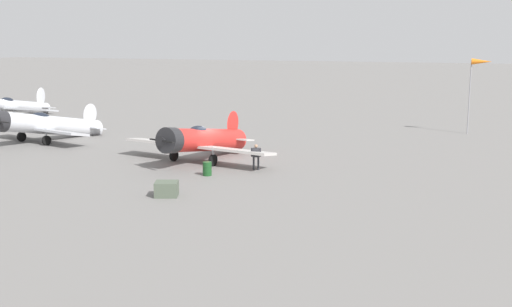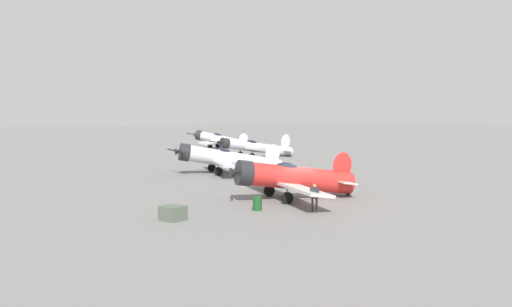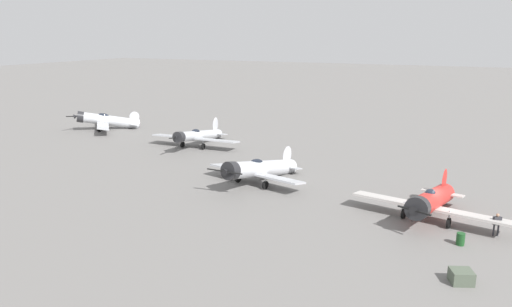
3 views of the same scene
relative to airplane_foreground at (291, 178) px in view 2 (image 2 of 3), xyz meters
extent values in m
plane|color=slate|center=(0.48, -0.09, -1.48)|extent=(400.00, 400.00, 0.00)
cylinder|color=red|center=(0.48, -0.09, -0.03)|extent=(8.52, 3.05, 2.63)
cylinder|color=#232326|center=(-3.38, 0.61, 0.47)|extent=(1.40, 1.89, 1.82)
cone|color=#232326|center=(-4.02, 0.73, 0.56)|extent=(0.75, 0.82, 0.78)
cube|color=black|center=(-4.17, 0.75, 0.56)|extent=(1.38, 2.45, 0.22)
ellipsoid|color=black|center=(-0.33, 0.06, 0.75)|extent=(1.88, 1.06, 0.89)
cube|color=#BCB7B2|center=(-0.50, 0.09, -0.34)|extent=(3.74, 11.97, 0.39)
ellipsoid|color=red|center=(3.88, -0.70, 0.76)|extent=(1.72, 0.42, 2.03)
cube|color=#BCB7B2|center=(3.69, -0.66, -0.36)|extent=(1.69, 3.54, 0.24)
cylinder|color=#999BA0|center=(-1.28, -1.49, -0.60)|extent=(0.14, 0.14, 0.96)
cylinder|color=black|center=(-1.28, -1.49, -1.08)|extent=(0.82, 0.34, 0.80)
cylinder|color=#999BA0|center=(-0.68, 1.84, -0.60)|extent=(0.14, 0.14, 0.96)
cylinder|color=black|center=(-0.68, 1.84, -1.08)|extent=(0.82, 0.34, 0.80)
cylinder|color=black|center=(4.37, -0.79, -1.34)|extent=(0.29, 0.15, 0.28)
cylinder|color=#B7BABF|center=(3.45, 15.88, -0.16)|extent=(10.11, 3.89, 3.29)
cylinder|color=#232326|center=(-1.17, 17.00, 0.69)|extent=(1.55, 1.92, 1.82)
cone|color=#232326|center=(-1.80, 17.15, 0.80)|extent=(0.81, 0.84, 0.79)
cube|color=black|center=(-1.94, 17.19, 0.80)|extent=(0.64, 3.29, 0.34)
ellipsoid|color=black|center=(2.49, 16.11, 0.68)|extent=(1.92, 1.16, 0.97)
cube|color=#ADAFB5|center=(2.30, 16.16, -0.38)|extent=(4.27, 10.58, 0.50)
ellipsoid|color=#B7BABF|center=(7.50, 14.89, 0.35)|extent=(1.79, 0.55, 2.14)
cube|color=#ADAFB5|center=(7.30, 14.94, -0.79)|extent=(1.87, 3.56, 0.29)
cylinder|color=#999BA0|center=(1.32, 14.66, -0.60)|extent=(0.14, 0.14, 0.96)
cylinder|color=black|center=(1.32, 14.66, -1.08)|extent=(0.82, 0.38, 0.80)
cylinder|color=#999BA0|center=(2.12, 17.93, -0.60)|extent=(0.14, 0.14, 0.96)
cylinder|color=black|center=(2.12, 17.93, -1.08)|extent=(0.82, 0.38, 0.80)
cylinder|color=black|center=(8.07, 14.75, -1.34)|extent=(0.30, 0.16, 0.28)
cylinder|color=#B7BABF|center=(14.26, 29.73, -0.13)|extent=(10.54, 1.59, 2.76)
cylinder|color=#232326|center=(9.24, 29.56, 0.62)|extent=(1.13, 1.37, 1.45)
cone|color=#232326|center=(8.59, 29.54, 0.72)|extent=(0.64, 0.58, 0.63)
cube|color=black|center=(8.44, 29.53, 0.72)|extent=(2.95, 0.56, 0.54)
ellipsoid|color=black|center=(13.21, 29.70, 0.55)|extent=(1.81, 0.82, 0.92)
cube|color=#ADAFB5|center=(13.00, 29.69, -0.28)|extent=(2.38, 11.86, 0.47)
ellipsoid|color=#B7BABF|center=(18.63, 29.88, 0.50)|extent=(1.79, 0.18, 2.27)
cube|color=#ADAFB5|center=(18.43, 29.87, -0.69)|extent=(1.22, 3.44, 0.26)
cylinder|color=#999BA0|center=(12.43, 28.15, -0.57)|extent=(0.14, 0.14, 1.02)
cylinder|color=black|center=(12.43, 28.15, -1.08)|extent=(0.81, 0.23, 0.80)
cylinder|color=#999BA0|center=(12.33, 31.19, -0.57)|extent=(0.14, 0.14, 1.02)
cylinder|color=black|center=(12.33, 31.19, -1.08)|extent=(0.81, 0.23, 0.80)
cylinder|color=black|center=(19.26, 29.90, -1.34)|extent=(0.28, 0.11, 0.28)
cylinder|color=#B7BABF|center=(17.79, 47.94, -0.14)|extent=(7.14, 7.57, 3.16)
cylinder|color=#232326|center=(14.97, 51.01, 0.66)|extent=(2.03, 2.01, 1.80)
cone|color=#232326|center=(14.53, 51.48, 0.78)|extent=(0.96, 0.96, 0.78)
cube|color=black|center=(14.43, 51.59, 0.78)|extent=(3.16, 0.19, 0.53)
ellipsoid|color=black|center=(17.20, 48.58, 0.68)|extent=(1.78, 1.84, 0.99)
cube|color=#ADAFB5|center=(17.08, 48.71, -0.36)|extent=(9.57, 9.00, 0.48)
ellipsoid|color=#B7BABF|center=(20.28, 45.24, 0.26)|extent=(1.29, 1.39, 1.86)
cube|color=#ADAFB5|center=(20.15, 45.39, -0.73)|extent=(3.24, 3.11, 0.31)
cylinder|color=#999BA0|center=(15.50, 47.97, -0.59)|extent=(0.14, 0.14, 0.97)
cylinder|color=black|center=(15.50, 47.97, -1.08)|extent=(0.69, 0.72, 0.80)
cylinder|color=#999BA0|center=(17.95, 50.23, -0.59)|extent=(0.14, 0.14, 0.97)
cylinder|color=black|center=(17.95, 50.23, -1.08)|extent=(0.69, 0.72, 0.80)
cylinder|color=black|center=(20.64, 44.86, -1.34)|extent=(0.26, 0.27, 0.28)
cylinder|color=#2D2D33|center=(-1.33, -4.81, -1.05)|extent=(0.13, 0.13, 0.86)
cylinder|color=#2D2D33|center=(-1.44, -4.52, -1.05)|extent=(0.13, 0.13, 0.86)
cube|color=#2D2D33|center=(-1.39, -4.66, -0.32)|extent=(0.38, 0.52, 0.61)
sphere|color=#9A7357|center=(-1.39, -4.66, 0.12)|extent=(0.23, 0.23, 0.23)
cylinder|color=#2D2D33|center=(-1.29, -4.93, -0.30)|extent=(0.09, 0.09, 0.57)
cylinder|color=#2D2D33|center=(-1.48, -4.39, -0.30)|extent=(0.09, 0.09, 0.57)
cube|color=#4C5647|center=(-9.65, -2.68, -1.08)|extent=(1.49, 1.56, 0.81)
cylinder|color=#19471E|center=(-4.08, -2.42, -1.05)|extent=(0.56, 0.56, 0.87)
torus|color=#19471E|center=(-4.08, -2.42, -0.87)|extent=(0.60, 0.60, 0.04)
torus|color=#19471E|center=(-4.08, -2.42, -1.22)|extent=(0.60, 0.60, 0.04)
camera|label=1|loc=(-38.57, -19.43, 6.97)|focal=43.66mm
camera|label=2|loc=(-19.72, -30.07, 4.55)|focal=36.66mm
camera|label=3|loc=(-37.30, -2.35, 12.60)|focal=33.18mm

